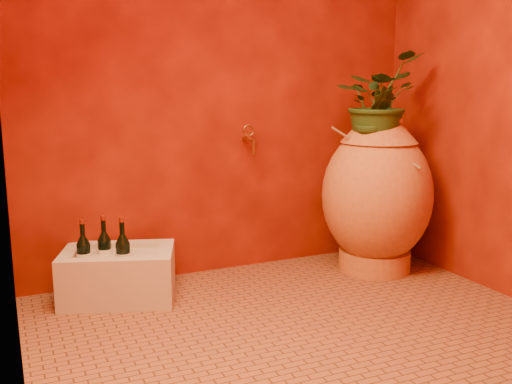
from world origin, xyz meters
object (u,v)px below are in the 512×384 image
amphora (377,194)px  stone_basin (119,276)px  wine_bottle_a (105,251)px  wine_bottle_b (84,256)px  wall_tap (250,138)px  wine_bottle_c (123,256)px

amphora → stone_basin: (-1.58, 0.16, -0.35)m
wine_bottle_a → wine_bottle_b: size_ratio=1.01×
wine_bottle_a → wall_tap: wall_tap is taller
wine_bottle_c → wall_tap: wall_tap is taller
wine_bottle_a → wine_bottle_b: bearing=-165.1°
wine_bottle_a → wine_bottle_c: (0.07, -0.14, 0.01)m
stone_basin → amphora: bearing=-5.8°
wine_bottle_b → wine_bottle_c: bearing=-29.7°
wine_bottle_a → wall_tap: 1.08m
wine_bottle_c → wine_bottle_a: bearing=117.8°
amphora → wine_bottle_b: size_ratio=3.17×
wine_bottle_c → wine_bottle_b: bearing=150.3°
stone_basin → wall_tap: (0.85, 0.16, 0.70)m
amphora → wine_bottle_c: bearing=177.2°
stone_basin → wine_bottle_a: bearing=136.9°
amphora → wall_tap: amphora is taller
amphora → wine_bottle_b: (-1.75, 0.18, -0.22)m
wine_bottle_b → wall_tap: size_ratio=1.74×
stone_basin → wine_bottle_a: size_ratio=2.23×
wine_bottle_c → wall_tap: (0.84, 0.24, 0.57)m
wine_bottle_b → wall_tap: bearing=7.5°
amphora → wall_tap: (-0.72, 0.32, 0.35)m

